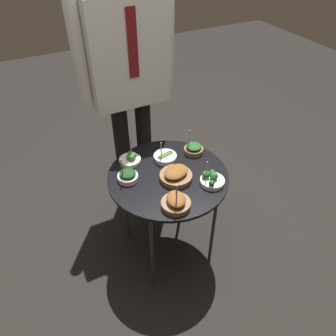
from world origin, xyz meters
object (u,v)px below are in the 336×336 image
Objects in this scene: bowl_spinach_front_right at (128,176)px; serving_cart at (168,181)px; bowl_asparagus_mid_right at (165,157)px; bowl_spinach_back_left at (194,149)px; waiter_figure at (127,64)px; bowl_roast_mid_left at (176,202)px; bowl_broccoli_near_rim at (131,159)px; bowl_broccoli_front_left at (212,179)px; bowl_roast_far_rim at (176,175)px.

serving_cart is at bearing -16.21° from bowl_spinach_front_right.
bowl_asparagus_mid_right is 0.18m from bowl_spinach_back_left.
bowl_roast_mid_left is at bearing -96.25° from waiter_figure.
bowl_spinach_front_right reaches higher than serving_cart.
bowl_broccoli_near_rim is at bearing -112.81° from waiter_figure.
bowl_roast_mid_left reaches higher than bowl_broccoli_front_left.
serving_cart is 0.27m from bowl_spinach_back_left.
bowl_spinach_front_right is at bearing -116.96° from bowl_broccoli_near_rim.
serving_cart is at bearing 116.35° from bowl_roast_far_rim.
bowl_broccoli_front_left reaches higher than bowl_asparagus_mid_right.
bowl_broccoli_front_left is 0.45m from bowl_spinach_front_right.
bowl_broccoli_front_left reaches higher than bowl_broccoli_near_rim.
bowl_asparagus_mid_right is 0.38m from bowl_roast_mid_left.
bowl_broccoli_front_left is 0.82× the size of bowl_roast_far_rim.
waiter_figure reaches higher than bowl_spinach_front_right.
bowl_spinach_back_left is at bearing -5.14° from bowl_asparagus_mid_right.
bowl_roast_mid_left is 1.15× the size of bowl_spinach_front_right.
serving_cart is 4.28× the size of bowl_spinach_front_right.
bowl_broccoli_near_rim is at bearing 123.03° from bowl_roast_far_rim.
bowl_asparagus_mid_right is at bearing -85.56° from waiter_figure.
bowl_spinach_back_left is (0.21, 0.16, -0.00)m from bowl_roast_far_rim.
bowl_spinach_back_left is 0.64m from waiter_figure.
waiter_figure is at bearing 94.44° from bowl_asparagus_mid_right.
bowl_spinach_back_left is 0.38m from bowl_broccoli_near_rim.
bowl_broccoli_front_left is 0.48m from bowl_broccoli_near_rim.
bowl_broccoli_near_rim is 0.56m from waiter_figure.
bowl_broccoli_front_left is at bearing -49.13° from bowl_broccoli_near_rim.
bowl_spinach_front_right reaches higher than bowl_broccoli_near_rim.
bowl_spinach_front_right is at bearing 149.94° from bowl_broccoli_front_left.
bowl_asparagus_mid_right reaches higher than serving_cart.
bowl_roast_far_rim is at bearing 62.23° from bowl_roast_mid_left.
serving_cart is 0.23m from bowl_spinach_front_right.
serving_cart is 4.70× the size of bowl_broccoli_near_rim.
bowl_broccoli_front_left reaches higher than bowl_roast_far_rim.
bowl_spinach_front_right is 0.44m from bowl_spinach_back_left.
bowl_roast_far_rim is at bearing -89.15° from waiter_figure.
bowl_roast_far_rim is 0.21m from bowl_roast_mid_left.
waiter_figure reaches higher than bowl_broccoli_near_rim.
bowl_spinach_back_left reaches higher than bowl_roast_far_rim.
bowl_asparagus_mid_right is 0.89× the size of bowl_spinach_front_right.
bowl_broccoli_front_left is 1.03× the size of bowl_broccoli_near_rim.
bowl_asparagus_mid_right is 0.90× the size of bowl_spinach_back_left.
bowl_roast_mid_left reaches higher than serving_cart.
bowl_spinach_front_right reaches higher than bowl_roast_far_rim.
bowl_broccoli_front_left is (0.13, -0.30, 0.01)m from bowl_asparagus_mid_right.
bowl_roast_mid_left is 1.26× the size of bowl_broccoli_near_rim.
bowl_broccoli_near_rim is at bearing 63.04° from bowl_spinach_front_right.
bowl_spinach_back_left reaches higher than bowl_broccoli_near_rim.
bowl_broccoli_front_left is 0.19m from bowl_roast_far_rim.
bowl_roast_mid_left is at bearing -107.51° from serving_cart.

